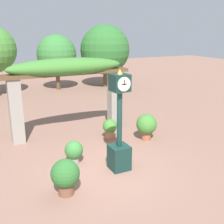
# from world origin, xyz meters

# --- Properties ---
(ground_plane) EXTENTS (60.00, 60.00, 0.00)m
(ground_plane) POSITION_xyz_m (0.00, 0.00, 0.00)
(ground_plane) COLOR #8E6656
(pedestal_clock) EXTENTS (0.58, 0.58, 3.14)m
(pedestal_clock) POSITION_xyz_m (0.40, -0.08, 1.24)
(pedestal_clock) COLOR #14332D
(pedestal_clock) RESTS_ON ground
(pergola) EXTENTS (5.22, 1.06, 3.14)m
(pergola) POSITION_xyz_m (0.00, 3.57, 2.43)
(pergola) COLOR gray
(pergola) RESTS_ON ground
(potted_plant_near_left) EXTENTS (0.57, 0.57, 0.81)m
(potted_plant_near_left) POSITION_xyz_m (1.25, 2.31, 0.46)
(potted_plant_near_left) COLOR #B26B4C
(potted_plant_near_left) RESTS_ON ground
(potted_plant_near_right) EXTENTS (0.76, 0.76, 0.98)m
(potted_plant_near_right) POSITION_xyz_m (-1.52, -0.71, 0.55)
(potted_plant_near_right) COLOR brown
(potted_plant_near_right) RESTS_ON ground
(potted_plant_far_left) EXTENTS (0.81, 0.81, 1.05)m
(potted_plant_far_left) POSITION_xyz_m (2.49, 1.58, 0.60)
(potted_plant_far_left) COLOR #9E563D
(potted_plant_far_left) RESTS_ON ground
(potted_plant_far_right) EXTENTS (0.60, 0.60, 0.76)m
(potted_plant_far_right) POSITION_xyz_m (-0.74, 0.90, 0.43)
(potted_plant_far_right) COLOR gray
(potted_plant_far_right) RESTS_ON ground
(tree_line) EXTENTS (14.95, 4.34, 5.03)m
(tree_line) POSITION_xyz_m (-0.99, 12.30, 2.80)
(tree_line) COLOR brown
(tree_line) RESTS_ON ground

